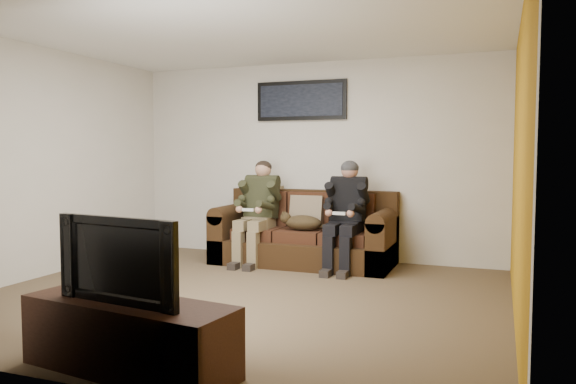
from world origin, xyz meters
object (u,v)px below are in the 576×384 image
at_px(person_left, 258,205).
at_px(cat, 302,222).
at_px(sofa, 306,236).
at_px(television, 128,258).
at_px(person_right, 346,208).
at_px(framed_poster, 301,101).
at_px(tv_stand, 129,336).

xyz_separation_m(person_left, cat, (0.60, -0.04, -0.19)).
distance_m(sofa, person_left, 0.72).
height_order(cat, television, television).
height_order(person_left, person_right, person_right).
bearing_deg(person_left, person_right, 0.02).
bearing_deg(framed_poster, television, -85.79).
bearing_deg(framed_poster, sofa, -62.60).
xyz_separation_m(person_right, tv_stand, (-0.47, -3.59, -0.51)).
distance_m(cat, framed_poster, 1.68).
bearing_deg(framed_poster, tv_stand, -85.79).
bearing_deg(television, framed_poster, 101.83).
relative_size(sofa, framed_poster, 1.79).
height_order(sofa, person_right, person_right).
bearing_deg(person_left, television, -79.21).
bearing_deg(person_left, sofa, 18.02).
bearing_deg(cat, television, -88.67).
xyz_separation_m(sofa, cat, (0.02, -0.22, 0.20)).
distance_m(cat, tv_stand, 3.57).
height_order(person_left, framed_poster, framed_poster).
bearing_deg(television, tv_stand, 7.61).
height_order(sofa, television, television).
relative_size(person_right, cat, 1.99).
xyz_separation_m(framed_poster, television, (0.31, -4.17, -1.36)).
relative_size(cat, tv_stand, 0.45).
height_order(sofa, framed_poster, framed_poster).
height_order(tv_stand, television, television).
bearing_deg(sofa, framed_poster, 117.40).
bearing_deg(sofa, tv_stand, -88.38).
bearing_deg(television, person_left, 108.41).
bearing_deg(sofa, person_left, -161.98).
height_order(person_right, cat, person_right).
height_order(person_right, framed_poster, framed_poster).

